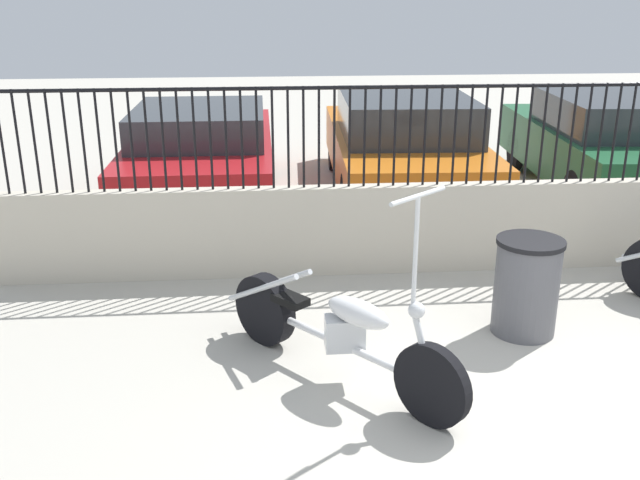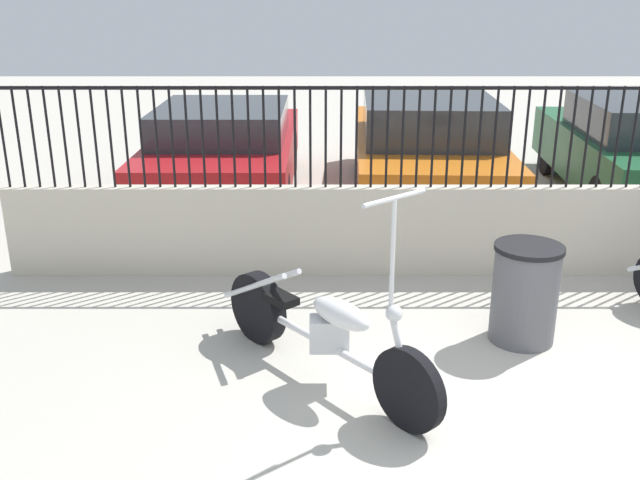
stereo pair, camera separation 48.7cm
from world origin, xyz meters
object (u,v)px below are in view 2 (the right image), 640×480
car_orange (428,147)px  motorcycle_white (317,328)px  car_red (228,150)px  trash_bin (527,293)px

car_orange → motorcycle_white: bearing=165.5°
motorcycle_white → car_red: motorcycle_white is taller
motorcycle_white → trash_bin: 1.75m
car_red → car_orange: size_ratio=0.92×
trash_bin → car_orange: (-0.22, 4.22, 0.28)m
trash_bin → car_orange: car_orange is taller
motorcycle_white → trash_bin: (1.67, 0.54, 0.03)m
motorcycle_white → car_orange: bearing=122.5°
car_red → car_orange: (2.69, -0.01, 0.04)m
motorcycle_white → car_red: bearing=154.1°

